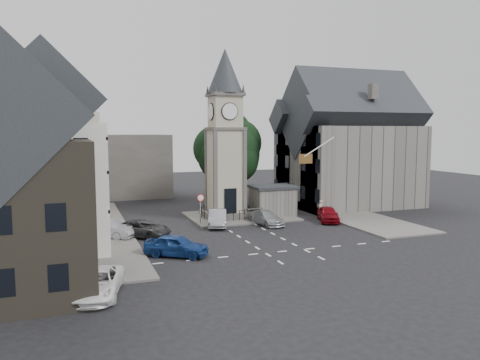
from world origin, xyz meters
name	(u,v)px	position (x,y,z in m)	size (l,w,h in m)	color
ground	(256,235)	(0.00, 0.00, 0.00)	(120.00, 120.00, 0.00)	black
pavement_west	(93,231)	(-12.50, 6.00, 0.07)	(6.00, 30.00, 0.14)	#595651
pavement_east	(332,210)	(12.00, 8.00, 0.07)	(6.00, 26.00, 0.14)	#595651
central_island	(240,216)	(1.50, 8.00, 0.08)	(10.00, 8.00, 0.16)	#595651
road_markings	(285,251)	(0.00, -5.50, 0.01)	(20.00, 8.00, 0.01)	silver
clock_tower	(225,135)	(0.00, 7.99, 8.12)	(4.86, 4.86, 16.25)	#4C4944
stone_shelter	(273,201)	(4.80, 7.50, 1.55)	(4.30, 3.30, 3.08)	#615E59
town_tree	(228,145)	(2.00, 13.00, 6.97)	(7.20, 7.20, 10.80)	black
warning_sign_post	(201,203)	(-3.20, 5.43, 2.03)	(0.70, 0.19, 2.85)	black
terrace_pink	(55,150)	(-15.50, 16.00, 6.58)	(8.10, 7.60, 12.80)	tan
terrace_cream	(52,153)	(-15.50, 8.00, 6.58)	(8.10, 7.60, 12.80)	beige
terrace_tudor	(49,164)	(-15.50, 0.00, 6.19)	(8.10, 7.60, 12.00)	silver
building_sw_stone	(9,194)	(-17.00, -9.00, 5.35)	(8.60, 7.60, 10.40)	#433D32
backdrop_west	(88,166)	(-12.00, 28.00, 4.00)	(20.00, 10.00, 8.00)	#4C4944
east_building	(347,151)	(15.59, 11.00, 6.26)	(14.40, 11.40, 12.60)	#615E59
east_boundary_wall	(300,205)	(9.20, 10.00, 0.45)	(0.40, 16.00, 0.90)	#615E59
flagpole	(319,147)	(8.00, 4.00, 7.00)	(3.68, 0.10, 2.74)	white
car_west_blue	(176,246)	(-7.50, -4.19, 0.75)	(1.76, 4.38, 1.49)	navy
car_west_silver	(107,229)	(-11.50, 2.99, 0.75)	(1.59, 4.56, 1.50)	#929399
car_west_grey	(142,229)	(-8.83, 2.51, 0.67)	(2.21, 4.79, 1.33)	#2E2E30
car_island_silver	(217,218)	(-1.90, 4.50, 0.74)	(1.58, 4.52, 1.49)	#96989F
car_island_east	(266,218)	(2.50, 3.68, 0.63)	(1.77, 4.37, 1.27)	#ABAEB3
car_east_red	(328,214)	(8.50, 3.00, 0.71)	(1.68, 4.18, 1.43)	maroon
van_sw_white	(97,283)	(-13.00, -10.38, 0.69)	(2.29, 4.97, 1.38)	white
pedestrian	(320,209)	(8.69, 4.76, 0.89)	(0.65, 0.43, 1.78)	#B3A294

